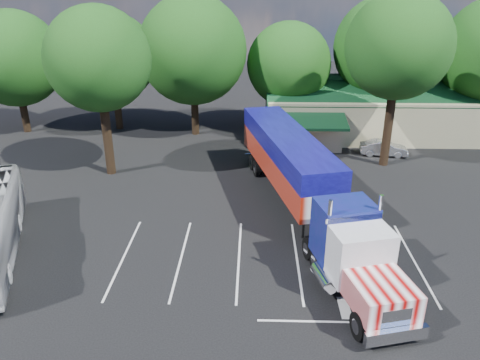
{
  "coord_description": "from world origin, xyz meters",
  "views": [
    {
      "loc": [
        0.73,
        -27.86,
        14.28
      ],
      "look_at": [
        -0.13,
        0.3,
        2.0
      ],
      "focal_mm": 35.0,
      "sensor_mm": 36.0,
      "label": 1
    }
  ],
  "objects_px": {
    "semi_truck": "(301,176)",
    "bicycle": "(303,177)",
    "woman": "(315,222)",
    "silver_sedan": "(384,148)"
  },
  "relations": [
    {
      "from": "woman",
      "to": "bicycle",
      "type": "xyz_separation_m",
      "value": [
        -0.04,
        7.74,
        -0.39
      ]
    },
    {
      "from": "bicycle",
      "to": "silver_sedan",
      "type": "height_order",
      "value": "silver_sedan"
    },
    {
      "from": "semi_truck",
      "to": "silver_sedan",
      "type": "height_order",
      "value": "semi_truck"
    },
    {
      "from": "semi_truck",
      "to": "bicycle",
      "type": "bearing_deg",
      "value": 68.6
    },
    {
      "from": "semi_truck",
      "to": "silver_sedan",
      "type": "distance_m",
      "value": 14.06
    },
    {
      "from": "woman",
      "to": "semi_truck",
      "type": "bearing_deg",
      "value": 13.16
    },
    {
      "from": "woman",
      "to": "bicycle",
      "type": "bearing_deg",
      "value": -2.71
    },
    {
      "from": "semi_truck",
      "to": "woman",
      "type": "relative_size",
      "value": 14.18
    },
    {
      "from": "silver_sedan",
      "to": "semi_truck",
      "type": "bearing_deg",
      "value": 150.32
    },
    {
      "from": "bicycle",
      "to": "silver_sedan",
      "type": "distance_m",
      "value": 9.64
    }
  ]
}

